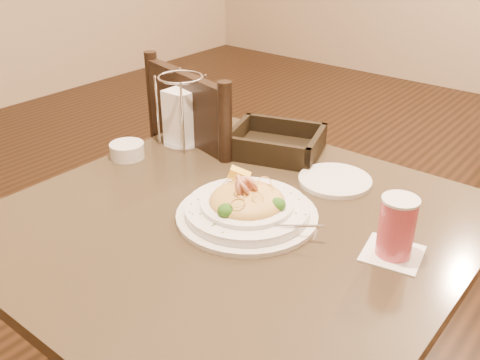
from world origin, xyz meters
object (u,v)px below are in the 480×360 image
Objects in this scene: drink_glass at (397,227)px; bread_basket at (276,145)px; side_plate at (335,180)px; main_table at (234,304)px; napkin_caddy at (182,115)px; pasta_bowl at (247,206)px; butter_ramekin at (127,150)px; dining_chair_near at (226,196)px.

bread_basket is (-0.43, 0.24, -0.04)m from drink_glass.
drink_glass is at bearing -38.92° from side_plate.
napkin_caddy is (-0.35, 0.21, 0.31)m from main_table.
pasta_bowl is at bearing -104.00° from side_plate.
bread_basket reaches higher than side_plate.
pasta_bowl is at bearing -166.93° from drink_glass.
butter_ramekin is at bearing -136.48° from bread_basket.
main_table is 0.26m from pasta_bowl.
drink_glass is 0.68m from napkin_caddy.
napkin_caddy is at bearing 98.10° from dining_chair_near.
pasta_bowl is 0.42m from napkin_caddy.
dining_chair_near is 0.56m from pasta_bowl.
drink_glass reaches higher than pasta_bowl.
dining_chair_near is 0.40m from butter_ramekin.
napkin_caddy is 1.11× the size of side_plate.
butter_ramekin is at bearing -177.80° from drink_glass.
butter_ramekin is (-0.40, 0.06, 0.25)m from main_table.
napkin_caddy is at bearing -155.01° from bread_basket.
side_plate is at bearing 72.95° from main_table.
bread_basket is at bearing -179.22° from dining_chair_near.
side_plate is at bearing 141.08° from drink_glass.
main_table is at bearing -164.61° from drink_glass.
drink_glass reaches higher than bread_basket.
pasta_bowl reaches higher than bread_basket.
dining_chair_near is 5.48× the size of side_plate.
drink_glass is 1.40× the size of butter_ramekin.
dining_chair_near is at bearing 132.31° from main_table.
napkin_caddy is (-0.66, 0.13, 0.02)m from drink_glass.
pasta_bowl is 1.69× the size of napkin_caddy.
pasta_bowl is 0.42m from butter_ramekin.
side_plate is at bearing -14.05° from bread_basket.
napkin_caddy reaches higher than main_table.
bread_basket is 0.26m from napkin_caddy.
butter_ramekin is (-0.06, -0.31, 0.25)m from dining_chair_near.
dining_chair_near is 0.76m from drink_glass.
drink_glass is 0.71m from butter_ramekin.
dining_chair_near reaches higher than pasta_bowl.
drink_glass is (0.31, 0.09, 0.29)m from main_table.
dining_chair_near reaches higher than main_table.
bread_basket is 3.14× the size of butter_ramekin.
bread_basket is 1.61× the size of side_plate.
drink_glass is at bearing 13.07° from pasta_bowl.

